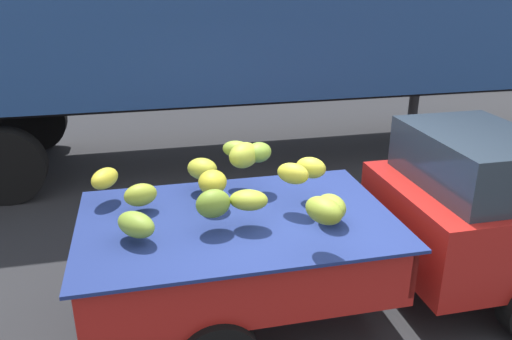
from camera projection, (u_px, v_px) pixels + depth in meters
The scene contains 4 objects.
ground at pixel (327, 311), 4.92m from camera, with size 220.00×220.00×0.00m, color #28282B.
curb_strip at pixel (219, 97), 12.99m from camera, with size 80.00×0.80×0.16m, color gray.
pickup_truck at pixel (427, 217), 4.86m from camera, with size 4.83×1.91×1.70m.
semi_trailer at pixel (236, 7), 8.18m from camera, with size 12.09×3.05×3.95m.
Camera 1 is at (-1.43, -3.89, 3.07)m, focal length 35.64 mm.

